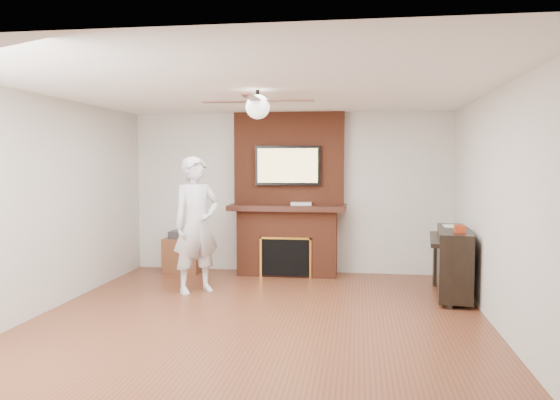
# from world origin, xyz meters

# --- Properties ---
(room_shell) EXTENTS (5.36, 5.86, 2.86)m
(room_shell) POSITION_xyz_m (0.00, 0.00, 1.25)
(room_shell) COLOR #5C2E1B
(room_shell) RESTS_ON ground
(fireplace) EXTENTS (1.78, 0.64, 2.50)m
(fireplace) POSITION_xyz_m (0.00, 2.55, 1.00)
(fireplace) COLOR brown
(fireplace) RESTS_ON ground
(tv) EXTENTS (1.00, 0.08, 0.60)m
(tv) POSITION_xyz_m (0.00, 2.50, 1.68)
(tv) COLOR black
(tv) RESTS_ON fireplace
(ceiling_fan) EXTENTS (1.21, 1.21, 0.31)m
(ceiling_fan) POSITION_xyz_m (-0.00, 0.00, 2.33)
(ceiling_fan) COLOR black
(ceiling_fan) RESTS_ON room_shell
(person) EXTENTS (0.79, 0.77, 1.81)m
(person) POSITION_xyz_m (-1.05, 1.18, 0.90)
(person) COLOR silver
(person) RESTS_ON ground
(side_table) EXTENTS (0.59, 0.59, 0.65)m
(side_table) POSITION_xyz_m (-1.64, 2.48, 0.30)
(side_table) COLOR #5A2F19
(side_table) RESTS_ON ground
(piano) EXTENTS (0.64, 1.38, 0.97)m
(piano) POSITION_xyz_m (2.29, 1.40, 0.47)
(piano) COLOR black
(piano) RESTS_ON ground
(cable_box) EXTENTS (0.32, 0.20, 0.04)m
(cable_box) POSITION_xyz_m (0.21, 2.45, 1.10)
(cable_box) COLOR silver
(cable_box) RESTS_ON fireplace
(candle_orange) EXTENTS (0.07, 0.07, 0.13)m
(candle_orange) POSITION_xyz_m (-0.21, 2.33, 0.07)
(candle_orange) COLOR #BC4D16
(candle_orange) RESTS_ON ground
(candle_green) EXTENTS (0.07, 0.07, 0.10)m
(candle_green) POSITION_xyz_m (-0.07, 2.33, 0.05)
(candle_green) COLOR #4B742E
(candle_green) RESTS_ON ground
(candle_cream) EXTENTS (0.07, 0.07, 0.10)m
(candle_cream) POSITION_xyz_m (0.17, 2.35, 0.05)
(candle_cream) COLOR #FFFBCA
(candle_cream) RESTS_ON ground
(candle_blue) EXTENTS (0.06, 0.06, 0.08)m
(candle_blue) POSITION_xyz_m (0.11, 2.38, 0.04)
(candle_blue) COLOR #33589B
(candle_blue) RESTS_ON ground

